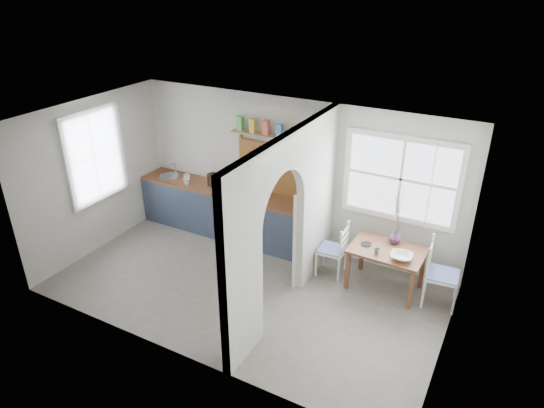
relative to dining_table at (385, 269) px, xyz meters
The scene contains 26 objects.
floor 2.14m from the dining_table, 150.73° to the right, with size 5.80×3.20×0.01m, color gray.
ceiling 3.10m from the dining_table, 150.73° to the right, with size 5.80×3.20×0.01m, color beige.
walls 2.33m from the dining_table, 150.73° to the right, with size 5.81×3.21×2.60m.
partition 1.87m from the dining_table, 139.56° to the right, with size 0.12×3.20×2.60m.
kitchen_window 5.00m from the dining_table, 167.62° to the right, with size 0.10×1.16×1.50m, color white, non-canonical shape.
nook_window 1.37m from the dining_table, 95.15° to the left, with size 1.76×0.10×1.30m, color white, non-canonical shape.
counter 2.99m from the dining_table, behind, with size 3.50×0.60×0.90m.
sink 4.32m from the dining_table, behind, with size 0.40×0.40×0.02m, color #ADB2BC.
backsplash 2.35m from the dining_table, 165.27° to the left, with size 1.65×0.03×0.90m, color #905F2B.
shelf 2.68m from the dining_table, 167.51° to the left, with size 1.75×0.20×0.21m.
pendant_lamp 2.30m from the dining_table, behind, with size 0.26×0.26×0.16m, color beige.
utensil_rail 1.67m from the dining_table, behind, with size 0.02×0.02×0.50m, color #ADB2BC.
dining_table is the anchor object (origin of this frame).
chair_left 0.87m from the dining_table, behind, with size 0.41×0.41×0.90m, color silver, non-canonical shape.
chair_right 0.84m from the dining_table, ahead, with size 0.46×0.46×1.01m, color silver, non-canonical shape.
kettle 1.55m from the dining_table, behind, with size 0.22×0.18×0.27m, color white, non-canonical shape.
mug_a 3.81m from the dining_table, behind, with size 0.12×0.12×0.11m, color beige.
mug_b 3.97m from the dining_table, behind, with size 0.12×0.12×0.09m, color silver.
knife_block 3.39m from the dining_table, behind, with size 0.11×0.15×0.24m, color #3A2415.
jar 2.82m from the dining_table, behind, with size 0.09×0.09×0.14m, color #9B9051.
towel_magenta 1.27m from the dining_table, behind, with size 0.02×0.03×0.58m, color #C32468.
towel_orange 1.27m from the dining_table, behind, with size 0.02×0.03×0.53m, color orange.
bowl 0.48m from the dining_table, 32.51° to the right, with size 0.31×0.31×0.08m, color silver.
table_cup 0.43m from the dining_table, 121.58° to the right, with size 0.09×0.09×0.08m, color #57775B.
plate 0.47m from the dining_table, behind, with size 0.16×0.16×0.01m, color black.
vase 0.50m from the dining_table, 81.07° to the left, with size 0.19×0.19×0.20m, color #45224C.
Camera 1 is at (3.25, -5.18, 4.45)m, focal length 32.00 mm.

